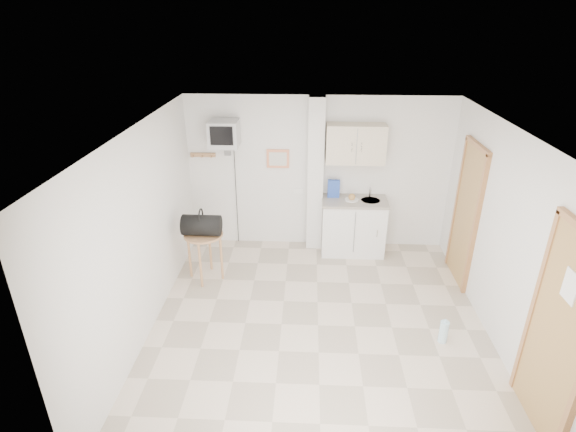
{
  "coord_description": "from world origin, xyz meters",
  "views": [
    {
      "loc": [
        -0.16,
        -4.62,
        3.66
      ],
      "look_at": [
        -0.41,
        0.6,
        1.25
      ],
      "focal_mm": 28.0,
      "sensor_mm": 36.0,
      "label": 1
    }
  ],
  "objects_px": {
    "crt_television": "(224,135)",
    "round_table": "(204,241)",
    "duffel_bag": "(202,225)",
    "water_bottle": "(444,332)"
  },
  "relations": [
    {
      "from": "crt_television",
      "to": "duffel_bag",
      "type": "relative_size",
      "value": 3.95
    },
    {
      "from": "round_table",
      "to": "duffel_bag",
      "type": "bearing_deg",
      "value": -99.74
    },
    {
      "from": "round_table",
      "to": "water_bottle",
      "type": "bearing_deg",
      "value": -22.15
    },
    {
      "from": "round_table",
      "to": "water_bottle",
      "type": "distance_m",
      "value": 3.43
    },
    {
      "from": "duffel_bag",
      "to": "water_bottle",
      "type": "distance_m",
      "value": 3.47
    },
    {
      "from": "crt_television",
      "to": "round_table",
      "type": "distance_m",
      "value": 1.65
    },
    {
      "from": "crt_television",
      "to": "duffel_bag",
      "type": "bearing_deg",
      "value": -101.57
    },
    {
      "from": "duffel_bag",
      "to": "round_table",
      "type": "bearing_deg",
      "value": 81.14
    },
    {
      "from": "crt_television",
      "to": "round_table",
      "type": "height_order",
      "value": "crt_television"
    },
    {
      "from": "round_table",
      "to": "crt_television",
      "type": "bearing_deg",
      "value": 78.36
    }
  ]
}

